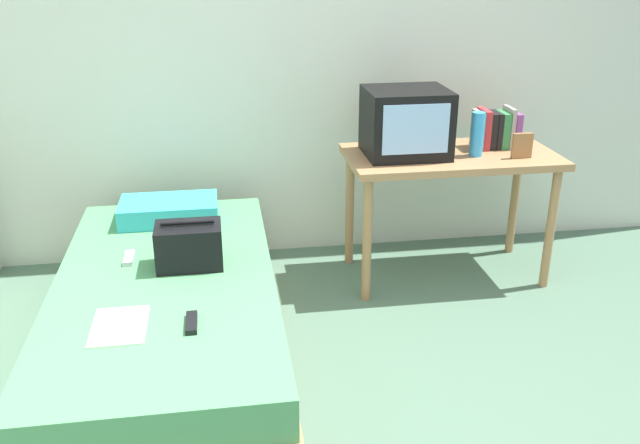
{
  "coord_description": "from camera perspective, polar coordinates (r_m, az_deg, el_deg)",
  "views": [
    {
      "loc": [
        -0.61,
        -2.02,
        1.81
      ],
      "look_at": [
        -0.15,
        0.94,
        0.59
      ],
      "focal_mm": 38.14,
      "sensor_mm": 36.0,
      "label": 1
    }
  ],
  "objects": [
    {
      "name": "desk",
      "position": [
        3.88,
        10.85,
        4.35
      ],
      "size": [
        1.16,
        0.6,
        0.74
      ],
      "color": "#9E754C",
      "rests_on": "ground"
    },
    {
      "name": "handbag",
      "position": [
        3.17,
        -10.92,
        -1.94
      ],
      "size": [
        0.3,
        0.2,
        0.23
      ],
      "color": "black",
      "rests_on": "bed"
    },
    {
      "name": "magazine",
      "position": [
        2.78,
        -16.47,
        -8.37
      ],
      "size": [
        0.21,
        0.29,
        0.01
      ],
      "primitive_type": "cube",
      "color": "white",
      "rests_on": "bed"
    },
    {
      "name": "picture_frame",
      "position": [
        3.83,
        16.6,
        6.16
      ],
      "size": [
        0.11,
        0.02,
        0.14
      ],
      "primitive_type": "cube",
      "color": "olive",
      "rests_on": "desk"
    },
    {
      "name": "remote_silver",
      "position": [
        3.33,
        -15.75,
        -2.93
      ],
      "size": [
        0.04,
        0.14,
        0.02
      ],
      "primitive_type": "cube",
      "color": "#B7B7BC",
      "rests_on": "bed"
    },
    {
      "name": "water_bottle",
      "position": [
        3.8,
        13.04,
        7.19
      ],
      "size": [
        0.07,
        0.07,
        0.24
      ],
      "primitive_type": "cylinder",
      "color": "#3399DB",
      "rests_on": "desk"
    },
    {
      "name": "bed",
      "position": [
        3.23,
        -12.58,
        -8.07
      ],
      "size": [
        1.0,
        2.0,
        0.43
      ],
      "color": "#9E754C",
      "rests_on": "ground"
    },
    {
      "name": "tv",
      "position": [
        3.74,
        7.22,
        8.29
      ],
      "size": [
        0.44,
        0.39,
        0.36
      ],
      "color": "black",
      "rests_on": "desk"
    },
    {
      "name": "remote_dark",
      "position": [
        2.73,
        -10.73,
        -8.3
      ],
      "size": [
        0.04,
        0.16,
        0.02
      ],
      "primitive_type": "cube",
      "color": "black",
      "rests_on": "bed"
    },
    {
      "name": "wall_back",
      "position": [
        4.09,
        -0.17,
        15.05
      ],
      "size": [
        5.2,
        0.1,
        2.6
      ],
      "primitive_type": "cube",
      "color": "silver",
      "rests_on": "ground"
    },
    {
      "name": "pillow",
      "position": [
        3.74,
        -12.55,
        0.98
      ],
      "size": [
        0.52,
        0.31,
        0.11
      ],
      "primitive_type": "cube",
      "color": "#33A8B7",
      "rests_on": "bed"
    },
    {
      "name": "book_row",
      "position": [
        4.0,
        14.54,
        7.54
      ],
      "size": [
        0.25,
        0.16,
        0.23
      ],
      "color": "gray",
      "rests_on": "desk"
    }
  ]
}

